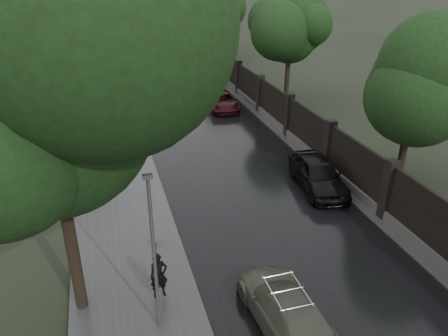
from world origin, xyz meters
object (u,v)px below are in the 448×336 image
Objects in this scene: lamp_post at (154,255)px; pedestrian_umbrella at (157,253)px; volga_sedan at (286,309)px; tree_right_c at (222,11)px; tree_right_b at (290,35)px; car_right_far at (222,101)px; tree_left_far at (70,25)px; tree_left_near at (48,113)px; tree_right_a at (416,81)px; car_right_near at (318,174)px; traffic_light at (125,71)px.

pedestrian_umbrella is (0.20, 1.26, -0.87)m from lamp_post.
tree_right_c is at bearing -106.65° from volga_sedan.
car_right_far is at bearing -173.92° from tree_right_b.
tree_left_near is at bearing -89.15° from tree_left_far.
lamp_post is at bearing -109.09° from car_right_far.
volga_sedan is (-9.30, -7.38, -4.31)m from tree_right_a.
tree_right_b is at bearing 77.62° from car_right_near.
traffic_light is at bearing 119.16° from car_right_near.
tree_right_c reaches higher than lamp_post.
lamp_post is 1.14× the size of car_right_near.
tree_right_c is 1.37× the size of lamp_post.
volga_sedan is at bearing -103.29° from tree_right_c.
pedestrian_umbrella is at bearing -92.31° from traffic_light.
car_right_near is 10.03m from pedestrian_umbrella.
tree_right_a is 14.62m from lamp_post.
tree_left_far is at bearing 122.33° from car_right_near.
tree_right_a is (15.10, 5.00, -1.47)m from tree_left_near.
traffic_light is 1.62× the size of pedestrian_umbrella.
tree_left_near reaches higher than tree_right_c.
volga_sedan is 1.01× the size of car_right_far.
tree_right_a is at bearing -66.62° from car_right_far.
tree_left_far is (-0.40, 27.00, -1.18)m from tree_left_near.
lamp_post is (2.20, -1.50, -3.75)m from tree_left_near.
lamp_post reaches higher than volga_sedan.
traffic_light is at bearing 165.76° from tree_right_b.
tree_right_b is 18.00m from tree_right_c.
tree_left_far is at bearing -81.45° from volga_sedan.
lamp_post is (-12.90, -6.50, -2.28)m from tree_right_a.
tree_right_c is at bearing 67.80° from tree_left_near.
tree_left_far is 17.45m from tree_right_b.
tree_right_b is 1.59× the size of volga_sedan.
traffic_light is 24.57m from volga_sedan.
volga_sedan is (-9.30, -21.38, -4.31)m from tree_right_b.
traffic_light reaches higher than volga_sedan.
tree_left_far is 1.69× the size of car_right_far.
pedestrian_umbrella is (2.40, -0.24, -4.62)m from tree_left_near.
tree_left_near is at bearing 145.71° from lamp_post.
tree_right_a is 6.05m from car_right_near.
car_right_far is at bearing 99.51° from car_right_near.
tree_left_near is 5.21m from pedestrian_umbrella.
pedestrian_umbrella is at bearing -108.83° from tree_right_c.
tree_left_far is at bearing 126.47° from traffic_light.
car_right_far is (-5.35, -18.57, -4.34)m from tree_right_c.
tree_right_c is 2.84× the size of pedestrian_umbrella.
tree_right_a reaches higher than volga_sedan.
tree_right_a and tree_right_b have the same top height.
car_right_near is at bearing 38.32° from lamp_post.
tree_right_c reaches higher than pedestrian_umbrella.
tree_right_c is 40.69m from volga_sedan.
tree_right_a is at bearing -90.00° from tree_right_b.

